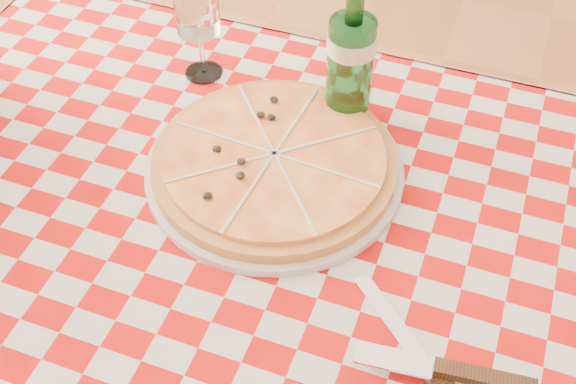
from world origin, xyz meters
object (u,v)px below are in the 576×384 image
dining_table (287,308)px  pizza_plate (274,161)px  water_bottle (351,51)px  wine_glass (199,29)px

dining_table → pizza_plate: pizza_plate is taller
water_bottle → wine_glass: (-0.24, 0.02, -0.04)m
dining_table → pizza_plate: (-0.07, 0.14, 0.12)m
dining_table → water_bottle: (-0.01, 0.28, 0.22)m
pizza_plate → wine_glass: 0.25m
dining_table → water_bottle: size_ratio=4.96×
pizza_plate → water_bottle: size_ratio=1.45×
pizza_plate → water_bottle: 0.18m
water_bottle → wine_glass: 0.24m
pizza_plate → wine_glass: bearing=137.7°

